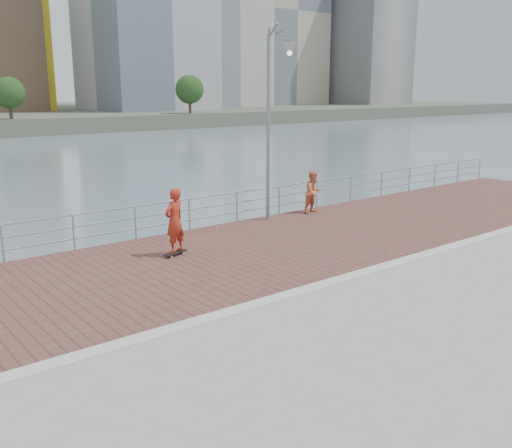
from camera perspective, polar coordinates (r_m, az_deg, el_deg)
water at (r=14.85m, az=4.96°, el=-13.92°), size 400.00×400.00×0.00m
seawall at (r=11.74m, az=22.91°, el=-17.39°), size 40.00×24.00×2.00m
brick_lane at (r=16.69m, az=-3.43°, el=-3.31°), size 40.00×6.80×0.02m
curb at (r=14.03m, az=5.13°, el=-6.54°), size 40.00×0.40×0.06m
guardrail at (r=19.31m, az=-9.28°, el=0.94°), size 39.06×0.06×1.13m
street_lamp at (r=20.44m, az=2.14°, el=13.20°), size 0.49×1.41×6.66m
skateboard at (r=16.94m, az=-8.05°, el=-2.87°), size 0.85×0.46×0.09m
skateboarder at (r=16.70m, az=-8.15°, el=0.32°), size 0.81×0.66×1.91m
bystander at (r=22.46m, az=5.77°, el=3.19°), size 0.82×0.65×1.65m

